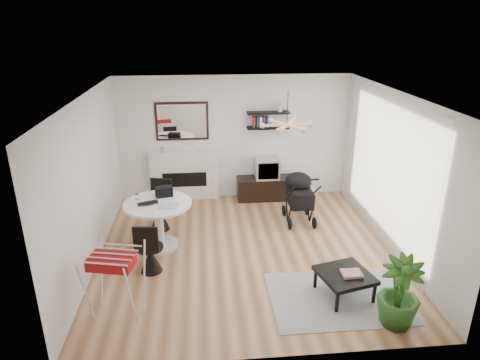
{
  "coord_description": "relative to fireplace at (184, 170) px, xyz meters",
  "views": [
    {
      "loc": [
        -0.7,
        -6.46,
        3.81
      ],
      "look_at": [
        -0.06,
        0.4,
        1.18
      ],
      "focal_mm": 32.0,
      "sensor_mm": 36.0,
      "label": 1
    }
  ],
  "objects": [
    {
      "name": "sheer_curtain",
      "position": [
        3.5,
        -2.22,
        0.66
      ],
      "size": [
        0.04,
        3.6,
        2.6
      ],
      "primitive_type": "cube",
      "color": "white",
      "rests_on": "wall_right"
    },
    {
      "name": "black_bag",
      "position": [
        -0.29,
        -1.85,
        0.25
      ],
      "size": [
        0.33,
        0.24,
        0.18
      ],
      "primitive_type": "cube",
      "rotation": [
        0.0,
        0.0,
        0.26
      ],
      "color": "black",
      "rests_on": "dining_table"
    },
    {
      "name": "wall_back",
      "position": [
        1.1,
        0.08,
        0.66
      ],
      "size": [
        5.0,
        0.0,
        5.0
      ],
      "primitive_type": "plane",
      "rotation": [
        1.57,
        0.0,
        0.0
      ],
      "color": "white",
      "rests_on": "floor"
    },
    {
      "name": "coffee_table",
      "position": [
        2.39,
        -3.81,
        -0.35
      ],
      "size": [
        0.86,
        0.86,
        0.36
      ],
      "rotation": [
        0.0,
        0.0,
        0.25
      ],
      "color": "black",
      "rests_on": "rug"
    },
    {
      "name": "laptop",
      "position": [
        -0.53,
        -2.21,
        0.18
      ],
      "size": [
        0.41,
        0.34,
        0.03
      ],
      "primitive_type": "imported",
      "rotation": [
        0.0,
        0.0,
        0.37
      ],
      "color": "black",
      "rests_on": "dining_table"
    },
    {
      "name": "chair_near",
      "position": [
        -0.47,
        -2.92,
        -0.41
      ],
      "size": [
        0.43,
        0.44,
        0.88
      ],
      "rotation": [
        0.0,
        0.0,
        3.02
      ],
      "color": "black",
      "rests_on": "floor"
    },
    {
      "name": "tv_console",
      "position": [
        1.82,
        -0.17,
        -0.44
      ],
      "size": [
        1.33,
        0.46,
        0.5
      ],
      "primitive_type": "cube",
      "color": "black",
      "rests_on": "floor"
    },
    {
      "name": "ceiling",
      "position": [
        1.1,
        -2.42,
        2.01
      ],
      "size": [
        5.0,
        5.0,
        0.0
      ],
      "primitive_type": "plane",
      "color": "white",
      "rests_on": "wall_back"
    },
    {
      "name": "shelf_lower",
      "position": [
        1.82,
        -0.05,
        0.91
      ],
      "size": [
        0.9,
        0.25,
        0.04
      ],
      "primitive_type": "cube",
      "color": "black",
      "rests_on": "wall_back"
    },
    {
      "name": "pendant_lamp",
      "position": [
        1.8,
        -2.12,
        1.46
      ],
      "size": [
        0.9,
        0.9,
        0.1
      ],
      "primitive_type": null,
      "color": "tan",
      "rests_on": "ceiling"
    },
    {
      "name": "drinking_glass",
      "position": [
        -0.75,
        -1.96,
        0.22
      ],
      "size": [
        0.06,
        0.06,
        0.1
      ],
      "primitive_type": "cylinder",
      "color": "white",
      "rests_on": "dining_table"
    },
    {
      "name": "crt_tv",
      "position": [
        1.8,
        -0.17,
        0.04
      ],
      "size": [
        0.52,
        0.45,
        0.45
      ],
      "color": "silver",
      "rests_on": "tv_console"
    },
    {
      "name": "magazines",
      "position": [
        2.46,
        -3.85,
        -0.29
      ],
      "size": [
        0.28,
        0.22,
        0.04
      ],
      "primitive_type": "cube",
      "rotation": [
        0.0,
        0.0,
        0.0
      ],
      "color": "#CC334C",
      "rests_on": "coffee_table"
    },
    {
      "name": "fireplace",
      "position": [
        0.0,
        0.0,
        0.0
      ],
      "size": [
        1.5,
        0.17,
        2.16
      ],
      "color": "white",
      "rests_on": "floor"
    },
    {
      "name": "wall_right",
      "position": [
        3.6,
        -2.42,
        0.66
      ],
      "size": [
        0.0,
        5.0,
        5.0
      ],
      "primitive_type": "plane",
      "rotation": [
        1.57,
        0.0,
        -1.57
      ],
      "color": "white",
      "rests_on": "floor"
    },
    {
      "name": "dining_table",
      "position": [
        -0.39,
        -2.12,
        -0.12
      ],
      "size": [
        1.16,
        1.16,
        0.85
      ],
      "color": "white",
      "rests_on": "floor"
    },
    {
      "name": "floor",
      "position": [
        1.1,
        -2.42,
        -0.69
      ],
      "size": [
        5.0,
        5.0,
        0.0
      ],
      "primitive_type": "plane",
      "color": "#935E38",
      "rests_on": "ground"
    },
    {
      "name": "rug",
      "position": [
        2.28,
        -3.87,
        -0.68
      ],
      "size": [
        1.94,
        1.4,
        0.01
      ],
      "primitive_type": "cube",
      "color": "#959595",
      "rests_on": "floor"
    },
    {
      "name": "drying_rack",
      "position": [
        -0.8,
        -3.96,
        -0.17
      ],
      "size": [
        0.78,
        0.74,
        0.98
      ],
      "rotation": [
        0.0,
        0.0,
        -0.23
      ],
      "color": "white",
      "rests_on": "floor"
    },
    {
      "name": "wall_left",
      "position": [
        -1.4,
        -2.42,
        0.66
      ],
      "size": [
        0.0,
        5.0,
        5.0
      ],
      "primitive_type": "plane",
      "rotation": [
        1.57,
        0.0,
        1.57
      ],
      "color": "white",
      "rests_on": "floor"
    },
    {
      "name": "shelf_upper",
      "position": [
        1.82,
        -0.05,
        1.23
      ],
      "size": [
        0.9,
        0.25,
        0.04
      ],
      "primitive_type": "cube",
      "color": "black",
      "rests_on": "wall_back"
    },
    {
      "name": "potted_plant",
      "position": [
        2.87,
        -4.48,
        -0.2
      ],
      "size": [
        0.69,
        0.69,
        0.98
      ],
      "primitive_type": "imported",
      "rotation": [
        0.0,
        0.0,
        -0.32
      ],
      "color": "#285719",
      "rests_on": "floor"
    },
    {
      "name": "newspaper",
      "position": [
        -0.18,
        -2.27,
        0.17
      ],
      "size": [
        0.37,
        0.32,
        0.01
      ],
      "primitive_type": "cube",
      "rotation": [
        0.0,
        0.0,
        -0.14
      ],
      "color": "beige",
      "rests_on": "dining_table"
    },
    {
      "name": "stroller",
      "position": [
        2.27,
        -1.3,
        -0.22
      ],
      "size": [
        0.54,
        0.89,
        1.07
      ],
      "rotation": [
        0.0,
        0.0,
        -0.01
      ],
      "color": "black",
      "rests_on": "floor"
    },
    {
      "name": "chair_far",
      "position": [
        -0.44,
        -1.42,
        -0.38
      ],
      "size": [
        0.49,
        0.5,
        0.96
      ],
      "rotation": [
        0.0,
        0.0,
        -0.27
      ],
      "color": "black",
      "rests_on": "floor"
    }
  ]
}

